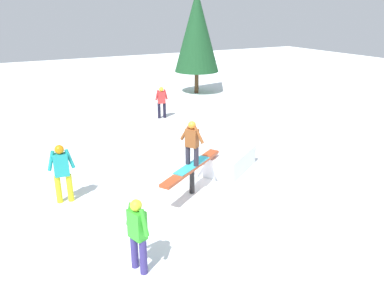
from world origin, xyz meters
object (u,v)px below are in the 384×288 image
rail_feature (192,170)px  bystander_red (162,101)px  main_rider_on_rail (192,145)px  pine_tree_near (197,31)px  bystander_green (138,232)px  bystander_teal (62,171)px

rail_feature → bystander_red: size_ratio=1.71×
main_rider_on_rail → pine_tree_near: 12.69m
bystander_green → bystander_red: (-4.54, -9.31, -0.04)m
main_rider_on_rail → pine_tree_near: (-6.11, -10.93, 2.08)m
main_rider_on_rail → pine_tree_near: bearing=-150.5°
rail_feature → pine_tree_near: 12.82m
main_rider_on_rail → pine_tree_near: pine_tree_near is taller
pine_tree_near → bystander_green: bearing=57.4°
pine_tree_near → bystander_teal: bearing=47.0°
rail_feature → bystander_red: (-2.21, -7.01, 0.12)m
main_rider_on_rail → bystander_green: (2.34, 2.29, -0.53)m
bystander_teal → bystander_green: bearing=-68.2°
bystander_teal → pine_tree_near: pine_tree_near is taller
rail_feature → pine_tree_near: (-6.11, -10.93, 2.77)m
bystander_red → rail_feature: bearing=-99.2°
main_rider_on_rail → bystander_green: 3.31m
main_rider_on_rail → bystander_green: main_rider_on_rail is taller
rail_feature → main_rider_on_rail: size_ratio=1.82×
bystander_red → pine_tree_near: 6.13m
rail_feature → bystander_teal: 3.26m
bystander_teal → bystander_green: (-0.73, 3.39, -0.03)m
pine_tree_near → main_rider_on_rail: bearing=60.8°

